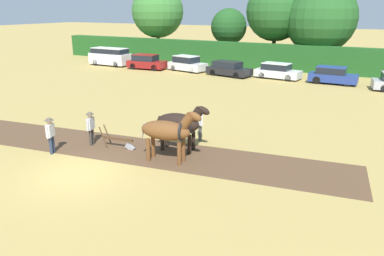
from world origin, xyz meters
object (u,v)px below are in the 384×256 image
Objects in this scene: parked_van at (110,56)px; parked_car_right at (333,76)px; tree_far_left at (158,12)px; parked_car_center at (229,69)px; farmer_beside_team at (200,121)px; tree_center_left at (276,11)px; tree_left at (229,27)px; parked_car_left at (147,62)px; tree_center at (321,18)px; farmer_at_plow at (91,126)px; draft_horse_lead_left at (168,131)px; plow at (121,142)px; parked_car_center_right at (277,71)px; draft_horse_lead_right at (180,123)px; farmer_onlooker_left at (51,133)px; parked_car_center_left at (187,64)px.

parked_van is 24.49m from parked_car_right.
parked_car_center is at bearing -32.03° from tree_far_left.
farmer_beside_team reaches higher than parked_car_right.
tree_far_left is at bearing 82.63° from parked_van.
tree_center_left is 10.47m from parked_car_center.
parked_car_left is at bearing -114.75° from tree_left.
tree_far_left reaches higher than tree_center.
parked_car_right is (8.12, 21.80, -0.24)m from farmer_at_plow.
parked_car_left is 1.07× the size of parked_car_right.
tree_center_left reaches higher than draft_horse_lead_left.
tree_center_left reaches higher than tree_center.
tree_center is 9.88m from parked_car_right.
tree_far_left is 10.97m from parked_car_left.
plow is 0.41× the size of parked_car_center_right.
tree_center_left is 4.94m from tree_center.
draft_horse_lead_right is 1.73m from farmer_beside_team.
tree_center_left reaches higher than plow.
tree_left is 1.47× the size of parked_car_left.
farmer_at_plow reaches higher than parked_car_center.
farmer_beside_team is (0.22, 1.69, -0.33)m from draft_horse_lead_right.
tree_center_left is 2.00× the size of parked_car_center.
plow is 3.20m from farmer_onlooker_left.
tree_left reaches higher than parked_car_center.
farmer_onlooker_left is (-5.05, -3.10, -0.34)m from draft_horse_lead_right.
draft_horse_lead_right is 5.94m from farmer_onlooker_left.
parked_van is 19.52m from parked_car_center_right.
parked_car_left is (4.07, -8.78, -5.16)m from tree_far_left.
plow is 23.02m from parked_car_center_left.
tree_left is 33.66m from draft_horse_lead_left.
tree_far_left is 1.89× the size of parked_van.
parked_car_center_left is at bearing 102.67° from plow.
parked_car_left is (-11.07, 20.92, -0.19)m from farmer_at_plow.
tree_center is 2.09× the size of parked_car_center_right.
tree_far_left is 1.02× the size of tree_center.
tree_center_left is 2.12× the size of parked_car_center_left.
parked_van reaches higher than parked_car_center.
tree_center is 27.34m from farmer_beside_team.
tree_center_left is 30.26m from plow.
plow is 0.41× the size of parked_car_center_left.
tree_center_left is at bearing 75.67° from farmer_at_plow.
tree_center is 1.96× the size of parked_car_center.
farmer_at_plow is at bearing -51.64° from parked_van.
draft_horse_lead_right is at bearing -56.47° from parked_car_left.
parked_car_center_right is (-1.07, 20.57, -0.63)m from draft_horse_lead_right.
draft_horse_lead_right is 23.13m from parked_car_center_left.
parked_car_center is at bearing 72.06° from farmer_onlooker_left.
parked_car_center_left is 9.69m from parked_car_center_right.
tree_center_left is (6.39, -1.87, 1.90)m from tree_left.
tree_left is at bearing 100.24° from draft_horse_lead_left.
parked_car_right reaches higher than plow.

